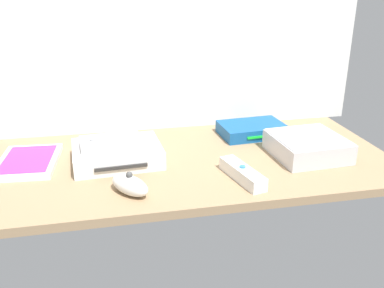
% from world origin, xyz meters
% --- Properties ---
extents(ground_plane, '(1.00, 0.48, 0.02)m').
position_xyz_m(ground_plane, '(0.00, 0.00, -0.01)').
color(ground_plane, '#9E7F5B').
rests_on(ground_plane, ground).
extents(back_wall, '(1.10, 0.01, 0.64)m').
position_xyz_m(back_wall, '(0.00, 0.25, 0.32)').
color(back_wall, white).
rests_on(back_wall, ground).
extents(game_console, '(0.22, 0.18, 0.04)m').
position_xyz_m(game_console, '(-0.18, 0.02, 0.02)').
color(game_console, white).
rests_on(game_console, ground_plane).
extents(mini_computer, '(0.18, 0.18, 0.05)m').
position_xyz_m(mini_computer, '(0.29, -0.04, 0.03)').
color(mini_computer, silver).
rests_on(mini_computer, ground_plane).
extents(game_case, '(0.15, 0.20, 0.02)m').
position_xyz_m(game_case, '(-0.40, 0.05, 0.01)').
color(game_case, white).
rests_on(game_case, ground_plane).
extents(network_router, '(0.19, 0.13, 0.03)m').
position_xyz_m(network_router, '(0.20, 0.13, 0.02)').
color(network_router, '#145193').
rests_on(network_router, ground_plane).
extents(remote_wand, '(0.07, 0.15, 0.03)m').
position_xyz_m(remote_wand, '(0.09, -0.14, 0.02)').
color(remote_wand, white).
rests_on(remote_wand, ground_plane).
extents(remote_nunchuk, '(0.10, 0.11, 0.05)m').
position_xyz_m(remote_nunchuk, '(-0.16, -0.15, 0.02)').
color(remote_nunchuk, white).
rests_on(remote_nunchuk, ground_plane).
extents(remote_classic_pad, '(0.15, 0.09, 0.02)m').
position_xyz_m(remote_classic_pad, '(-0.20, 0.02, 0.05)').
color(remote_classic_pad, white).
rests_on(remote_classic_pad, game_console).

